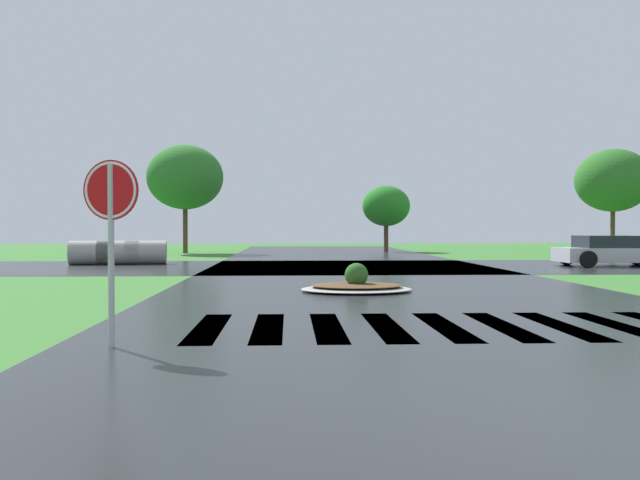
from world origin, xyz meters
TOP-DOWN VIEW (x-y plane):
  - ground_plane at (0.00, 0.00)m, footprint 120.00×120.00m
  - asphalt_roadway at (0.00, 10.00)m, footprint 10.81×80.00m
  - asphalt_cross_road at (0.00, 21.52)m, footprint 90.00×9.73m
  - crosswalk_stripes at (0.00, 5.63)m, footprint 7.65×3.17m
  - stop_sign at (-4.64, 4.03)m, footprint 0.74×0.24m
  - median_island at (-0.78, 11.34)m, footprint 2.64×2.11m
  - car_blue_compact at (10.33, 21.45)m, footprint 4.33×2.19m
  - drainage_pipe_stack at (-9.40, 23.55)m, footprint 3.94×1.43m
  - background_treeline at (1.38, 36.67)m, footprint 45.66×6.62m

SIDE VIEW (x-z plane):
  - ground_plane at x=0.00m, z-range -0.10..0.00m
  - asphalt_roadway at x=0.00m, z-range 0.00..0.01m
  - asphalt_cross_road at x=0.00m, z-range 0.00..0.01m
  - crosswalk_stripes at x=0.00m, z-range 0.00..0.01m
  - median_island at x=-0.78m, z-range -0.20..0.48m
  - drainage_pipe_stack at x=-9.40m, z-range 0.00..0.98m
  - car_blue_compact at x=10.33m, z-range -0.03..1.17m
  - stop_sign at x=-4.64m, z-range 0.57..2.95m
  - background_treeline at x=1.38m, z-range 0.96..7.50m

